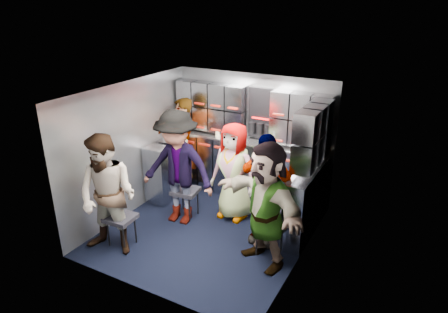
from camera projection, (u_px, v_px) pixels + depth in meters
The scene contains 29 objects.
floor at pixel (209, 230), 5.97m from camera, with size 3.00×3.00×0.00m, color black.
wall_back at pixel (253, 135), 6.80m from camera, with size 2.80×0.04×2.10m, color gray.
wall_left at pixel (131, 149), 6.19m from camera, with size 0.04×3.00×2.10m, color gray.
wall_right at pixel (305, 187), 4.96m from camera, with size 0.04×3.00×2.10m, color gray.
ceiling at pixel (207, 91), 5.18m from camera, with size 2.80×3.00×0.02m, color silver.
cart_bank_back at pixel (247, 169), 6.83m from camera, with size 2.68×0.38×0.99m, color #9398A2.
cart_bank_left at pixel (165, 171), 6.76m from camera, with size 0.38×0.76×0.99m, color #9398A2.
counter at pixel (248, 141), 6.64m from camera, with size 2.68×0.42×0.03m, color #B6B9BE.
locker_bank_back at pixel (250, 112), 6.51m from camera, with size 2.68×0.28×0.82m, color #9398A2.
locker_bank_right at pixel (313, 135), 5.43m from camera, with size 0.28×1.00×0.82m, color #9398A2.
right_cabinet at pixel (305, 203), 5.72m from camera, with size 0.28×1.20×1.00m, color #9398A2.
coffee_niche at pixel (261, 114), 6.49m from camera, with size 0.46×0.16×0.84m, color black, non-canonical shape.
red_latch_strip at pixel (242, 152), 6.53m from camera, with size 2.60×0.02×0.03m, color #A61D0F.
jump_seat_near_left at pixel (121, 219), 5.49m from camera, with size 0.40×0.38×0.45m.
jump_seat_mid_left at pixel (186, 192), 6.23m from camera, with size 0.43×0.41×0.46m.
jump_seat_center at pixel (239, 191), 6.38m from camera, with size 0.43×0.42×0.40m.
jump_seat_mid_right at pixel (269, 209), 5.72m from camera, with size 0.46×0.44×0.46m.
jump_seat_near_right at pixel (270, 230), 5.29m from camera, with size 0.41×0.40×0.42m.
attendant_standing at pixel (183, 147), 6.86m from camera, with size 0.62×0.41×1.69m, color black.
attendant_arc_a at pixel (108, 196), 5.18m from camera, with size 0.81×0.63×1.67m, color black.
attendant_arc_b at pixel (178, 168), 5.90m from camera, with size 1.15×0.66×1.77m, color black.
attendant_arc_c at pixel (234, 172), 6.08m from camera, with size 0.75×0.49×1.53m, color black.
attendant_arc_d at pixel (265, 190), 5.42m from camera, with size 0.94×0.39×1.61m, color black.
attendant_arc_e at pixel (266, 205), 4.96m from camera, with size 1.55×0.49×1.67m, color black.
bottle_left at pixel (233, 132), 6.66m from camera, with size 0.07×0.07×0.22m, color white.
bottle_mid at pixel (231, 131), 6.67m from camera, with size 0.07×0.07×0.27m, color white.
bottle_right at pixel (275, 138), 6.33m from camera, with size 0.07×0.07×0.25m, color white.
cup_left at pixel (218, 133), 6.80m from camera, with size 0.09×0.09×0.10m, color beige.
cup_right at pixel (312, 149), 6.08m from camera, with size 0.07×0.07×0.10m, color beige.
Camera 1 is at (2.63, -4.40, 3.25)m, focal length 32.00 mm.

